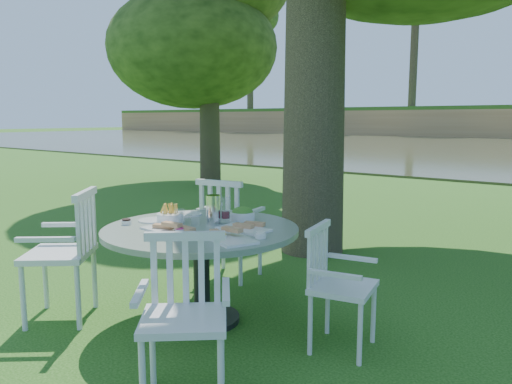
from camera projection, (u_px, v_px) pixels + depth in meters
ground at (242, 288)px, 4.49m from camera, size 140.00×140.00×0.00m
table at (201, 245)px, 3.68m from camera, size 1.43×1.43×0.72m
chair_ne at (332, 277)px, 3.28m from camera, size 0.46×0.48×0.82m
chair_nw at (226, 221)px, 4.65m from camera, size 0.55×0.52×0.95m
chair_sw at (72, 245)px, 3.73m from camera, size 0.67×0.68×0.98m
chair_se at (185, 303)px, 2.71m from camera, size 0.61×0.61×0.89m
tableware at (205, 219)px, 3.71m from camera, size 1.22×0.85×0.22m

